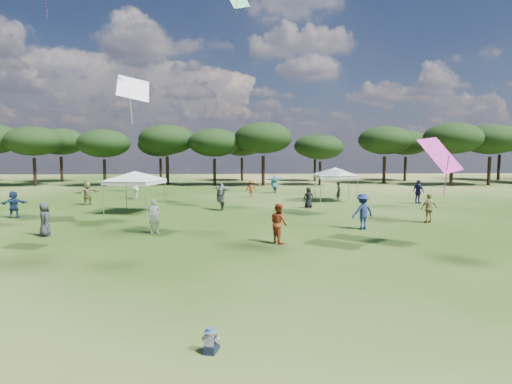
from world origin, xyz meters
TOP-DOWN VIEW (x-y plane):
  - tree_line at (2.39, 47.41)m, footprint 108.78×17.63m
  - tent_left at (-6.75, 21.98)m, footprint 6.21×6.21m
  - tent_right at (8.24, 28.03)m, footprint 6.30×6.30m
  - toddler at (-0.52, 1.60)m, footprint 0.41×0.44m
  - festival_crowd at (-0.72, 23.78)m, footprint 29.45×24.21m

SIDE VIEW (x-z plane):
  - toddler at x=-0.52m, z-range -0.03..0.52m
  - festival_crowd at x=-0.72m, z-range -0.06..1.87m
  - tent_right at x=8.24m, z-range 1.12..4.20m
  - tent_left at x=-6.75m, z-range 1.13..4.24m
  - tree_line at x=2.39m, z-range 1.54..9.31m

